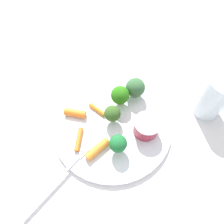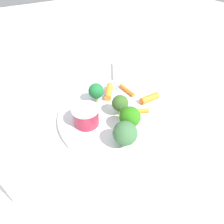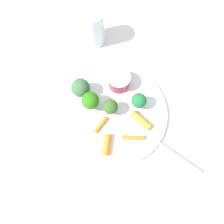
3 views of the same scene
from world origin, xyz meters
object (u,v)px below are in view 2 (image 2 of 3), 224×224
(broccoli_floret_0, at_px, (130,117))
(carrot_stick_3, at_px, (150,98))
(broccoli_floret_1, at_px, (120,104))
(plate, at_px, (118,114))
(fork, at_px, (115,75))
(carrot_stick_0, at_px, (127,90))
(broccoli_floret_2, at_px, (125,133))
(sauce_cup, at_px, (86,116))
(drinking_glass, at_px, (25,173))
(carrot_stick_2, at_px, (139,111))
(carrot_stick_1, at_px, (109,92))
(broccoli_floret_3, at_px, (96,91))

(broccoli_floret_0, relative_size, carrot_stick_3, 1.13)
(broccoli_floret_0, relative_size, broccoli_floret_1, 1.12)
(plate, xyz_separation_m, fork, (-0.08, -0.14, 0.01))
(carrot_stick_0, height_order, carrot_stick_3, carrot_stick_3)
(broccoli_floret_0, height_order, broccoli_floret_2, same)
(sauce_cup, xyz_separation_m, drinking_glass, (0.14, 0.09, 0.02))
(carrot_stick_2, bearing_deg, carrot_stick_1, -77.52)
(broccoli_floret_3, relative_size, carrot_stick_2, 1.13)
(sauce_cup, distance_m, fork, 0.21)
(broccoli_floret_3, height_order, fork, broccoli_floret_3)
(broccoli_floret_2, distance_m, carrot_stick_2, 0.11)
(broccoli_floret_3, relative_size, drinking_glass, 0.47)
(carrot_stick_2, bearing_deg, carrot_stick_3, -156.79)
(carrot_stick_1, xyz_separation_m, carrot_stick_3, (-0.07, 0.08, 0.00))
(fork, bearing_deg, broccoli_floret_0, 64.64)
(sauce_cup, relative_size, carrot_stick_1, 1.00)
(broccoli_floret_0, xyz_separation_m, carrot_stick_0, (-0.07, -0.11, -0.03))
(carrot_stick_3, bearing_deg, broccoli_floret_3, -31.05)
(sauce_cup, height_order, broccoli_floret_2, broccoli_floret_2)
(plate, distance_m, carrot_stick_2, 0.05)
(plate, bearing_deg, carrot_stick_1, -104.55)
(broccoli_floret_0, distance_m, broccoli_floret_1, 0.05)
(broccoli_floret_1, distance_m, broccoli_floret_3, 0.07)
(broccoli_floret_3, xyz_separation_m, fork, (-0.11, -0.08, -0.03))
(broccoli_floret_2, height_order, broccoli_floret_3, broccoli_floret_2)
(broccoli_floret_1, relative_size, drinking_glass, 0.46)
(plate, height_order, carrot_stick_1, carrot_stick_1)
(broccoli_floret_2, relative_size, carrot_stick_1, 0.98)
(plate, relative_size, carrot_stick_0, 5.16)
(broccoli_floret_2, bearing_deg, broccoli_floret_1, -117.62)
(drinking_glass, bearing_deg, carrot_stick_0, -154.80)
(broccoli_floret_0, bearing_deg, carrot_stick_1, -102.59)
(sauce_cup, relative_size, broccoli_floret_0, 1.02)
(broccoli_floret_0, bearing_deg, broccoli_floret_2, 41.86)
(sauce_cup, distance_m, broccoli_floret_0, 0.09)
(broccoli_floret_1, bearing_deg, sauce_cup, -10.26)
(sauce_cup, distance_m, broccoli_floret_1, 0.08)
(broccoli_floret_0, height_order, drinking_glass, drinking_glass)
(broccoli_floret_1, xyz_separation_m, broccoli_floret_2, (0.04, 0.08, 0.00))
(fork, bearing_deg, broccoli_floret_1, 60.13)
(broccoli_floret_0, xyz_separation_m, drinking_glass, (0.21, 0.02, 0.01))
(drinking_glass, bearing_deg, carrot_stick_3, -166.78)
(sauce_cup, distance_m, broccoli_floret_3, 0.08)
(carrot_stick_0, relative_size, carrot_stick_3, 1.08)
(carrot_stick_3, height_order, drinking_glass, drinking_glass)
(plate, bearing_deg, broccoli_floret_1, 80.48)
(carrot_stick_2, distance_m, fork, 0.17)
(carrot_stick_0, xyz_separation_m, carrot_stick_3, (-0.02, 0.06, 0.00))
(broccoli_floret_1, bearing_deg, fork, -119.87)
(carrot_stick_2, bearing_deg, drinking_glass, 11.26)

